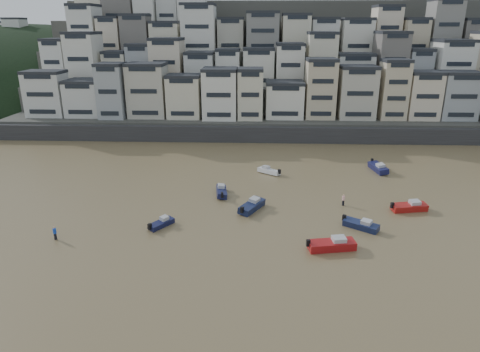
{
  "coord_description": "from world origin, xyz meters",
  "views": [
    {
      "loc": [
        5.23,
        -28.69,
        24.73
      ],
      "look_at": [
        2.74,
        30.0,
        4.0
      ],
      "focal_mm": 32.0,
      "sensor_mm": 36.0,
      "label": 1
    }
  ],
  "objects_px": {
    "boat_b": "(361,224)",
    "boat_h": "(269,170)",
    "person_blue": "(55,233)",
    "boat_a": "(332,243)",
    "boat_j": "(161,223)",
    "boat_d": "(409,206)",
    "person_pink": "(343,200)",
    "boat_f": "(221,191)",
    "boat_i": "(378,167)",
    "boat_c": "(252,205)"
  },
  "relations": [
    {
      "from": "boat_j",
      "to": "boat_c",
      "type": "relative_size",
      "value": 0.72
    },
    {
      "from": "boat_h",
      "to": "boat_d",
      "type": "height_order",
      "value": "boat_d"
    },
    {
      "from": "boat_b",
      "to": "boat_i",
      "type": "distance_m",
      "value": 24.89
    },
    {
      "from": "boat_b",
      "to": "person_pink",
      "type": "bearing_deg",
      "value": 131.9
    },
    {
      "from": "boat_b",
      "to": "person_blue",
      "type": "height_order",
      "value": "person_blue"
    },
    {
      "from": "boat_a",
      "to": "person_blue",
      "type": "height_order",
      "value": "person_blue"
    },
    {
      "from": "boat_f",
      "to": "boat_h",
      "type": "relative_size",
      "value": 1.09
    },
    {
      "from": "boat_j",
      "to": "person_blue",
      "type": "bearing_deg",
      "value": 144.47
    },
    {
      "from": "boat_h",
      "to": "boat_d",
      "type": "bearing_deg",
      "value": 177.01
    },
    {
      "from": "boat_f",
      "to": "boat_h",
      "type": "xyz_separation_m",
      "value": [
        7.55,
        10.32,
        -0.05
      ]
    },
    {
      "from": "boat_i",
      "to": "boat_a",
      "type": "bearing_deg",
      "value": -33.32
    },
    {
      "from": "boat_h",
      "to": "boat_c",
      "type": "bearing_deg",
      "value": 115.2
    },
    {
      "from": "boat_f",
      "to": "boat_j",
      "type": "distance_m",
      "value": 13.32
    },
    {
      "from": "boat_j",
      "to": "boat_d",
      "type": "bearing_deg",
      "value": -43.41
    },
    {
      "from": "boat_a",
      "to": "person_pink",
      "type": "xyz_separation_m",
      "value": [
        3.74,
        13.07,
        0.05
      ]
    },
    {
      "from": "boat_b",
      "to": "person_pink",
      "type": "distance_m",
      "value": 7.53
    },
    {
      "from": "boat_a",
      "to": "person_pink",
      "type": "bearing_deg",
      "value": 63.77
    },
    {
      "from": "boat_i",
      "to": "boat_d",
      "type": "distance_m",
      "value": 17.46
    },
    {
      "from": "person_pink",
      "to": "boat_b",
      "type": "bearing_deg",
      "value": -83.2
    },
    {
      "from": "boat_d",
      "to": "boat_b",
      "type": "bearing_deg",
      "value": -154.12
    },
    {
      "from": "boat_h",
      "to": "boat_i",
      "type": "xyz_separation_m",
      "value": [
        19.62,
        2.23,
        0.18
      ]
    },
    {
      "from": "boat_f",
      "to": "person_pink",
      "type": "bearing_deg",
      "value": -108.43
    },
    {
      "from": "boat_b",
      "to": "boat_a",
      "type": "bearing_deg",
      "value": -94.45
    },
    {
      "from": "boat_h",
      "to": "person_pink",
      "type": "distance_m",
      "value": 17.31
    },
    {
      "from": "boat_d",
      "to": "boat_c",
      "type": "height_order",
      "value": "boat_c"
    },
    {
      "from": "boat_c",
      "to": "person_blue",
      "type": "distance_m",
      "value": 25.83
    },
    {
      "from": "boat_b",
      "to": "boat_h",
      "type": "relative_size",
      "value": 1.09
    },
    {
      "from": "boat_d",
      "to": "person_blue",
      "type": "relative_size",
      "value": 3.16
    },
    {
      "from": "boat_i",
      "to": "person_blue",
      "type": "xyz_separation_m",
      "value": [
        -46.23,
        -28.06,
        0.07
      ]
    },
    {
      "from": "boat_d",
      "to": "boat_c",
      "type": "relative_size",
      "value": 0.97
    },
    {
      "from": "boat_i",
      "to": "boat_c",
      "type": "height_order",
      "value": "boat_i"
    },
    {
      "from": "person_pink",
      "to": "boat_j",
      "type": "bearing_deg",
      "value": -162.34
    },
    {
      "from": "boat_i",
      "to": "boat_f",
      "type": "bearing_deg",
      "value": -74.63
    },
    {
      "from": "boat_b",
      "to": "boat_j",
      "type": "relative_size",
      "value": 1.22
    },
    {
      "from": "person_pink",
      "to": "boat_d",
      "type": "bearing_deg",
      "value": -9.18
    },
    {
      "from": "boat_i",
      "to": "boat_j",
      "type": "xyz_separation_m",
      "value": [
        -34.07,
        -23.94,
        -0.25
      ]
    },
    {
      "from": "boat_b",
      "to": "person_blue",
      "type": "xyz_separation_m",
      "value": [
        -37.97,
        -4.58,
        0.2
      ]
    },
    {
      "from": "boat_f",
      "to": "boat_i",
      "type": "distance_m",
      "value": 29.93
    },
    {
      "from": "boat_h",
      "to": "person_blue",
      "type": "height_order",
      "value": "person_blue"
    },
    {
      "from": "boat_c",
      "to": "boat_a",
      "type": "bearing_deg",
      "value": -110.54
    },
    {
      "from": "boat_b",
      "to": "boat_d",
      "type": "bearing_deg",
      "value": 71.8
    },
    {
      "from": "boat_a",
      "to": "boat_b",
      "type": "distance_m",
      "value": 7.27
    },
    {
      "from": "boat_d",
      "to": "boat_i",
      "type": "bearing_deg",
      "value": 78.6
    },
    {
      "from": "boat_f",
      "to": "boat_d",
      "type": "relative_size",
      "value": 0.9
    },
    {
      "from": "boat_b",
      "to": "boat_h",
      "type": "xyz_separation_m",
      "value": [
        -11.36,
        21.25,
        -0.05
      ]
    },
    {
      "from": "boat_a",
      "to": "boat_j",
      "type": "bearing_deg",
      "value": 156.08
    },
    {
      "from": "boat_d",
      "to": "person_pink",
      "type": "bearing_deg",
      "value": 160.01
    },
    {
      "from": "boat_h",
      "to": "boat_d",
      "type": "xyz_separation_m",
      "value": [
        19.44,
        -15.23,
        0.13
      ]
    },
    {
      "from": "boat_h",
      "to": "boat_j",
      "type": "distance_m",
      "value": 26.08
    },
    {
      "from": "boat_a",
      "to": "boat_i",
      "type": "bearing_deg",
      "value": 55.82
    }
  ]
}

